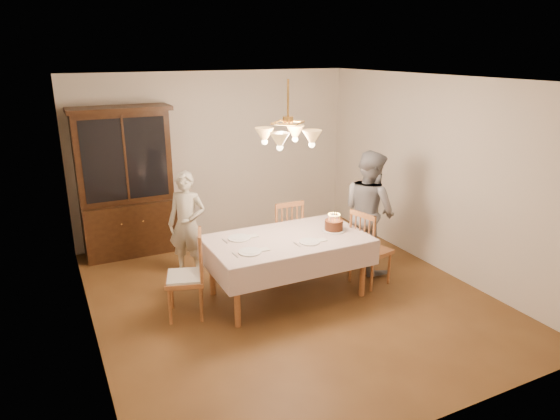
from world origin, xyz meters
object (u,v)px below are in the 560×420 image
china_hutch (126,185)px  chair_far_side (284,238)px  birthday_cake (334,226)px  dining_table (287,244)px  elderly_woman (187,224)px

china_hutch → chair_far_side: bearing=-39.9°
chair_far_side → birthday_cake: size_ratio=3.33×
china_hutch → birthday_cake: china_hutch is taller
dining_table → china_hutch: (-1.47, 2.25, 0.36)m
elderly_woman → birthday_cake: bearing=0.2°
dining_table → elderly_woman: (-0.91, 1.13, 0.03)m
china_hutch → chair_far_side: (1.80, -1.50, -0.60)m
dining_table → chair_far_side: bearing=66.3°
china_hutch → elderly_woman: size_ratio=1.52×
dining_table → chair_far_side: chair_far_side is taller
dining_table → chair_far_side: 0.85m
chair_far_side → elderly_woman: 1.32m
dining_table → china_hutch: china_hutch is taller
chair_far_side → birthday_cake: 0.92m
dining_table → birthday_cake: (0.63, -0.03, 0.14)m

